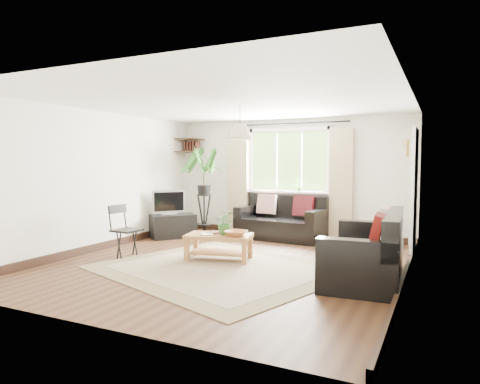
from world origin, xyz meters
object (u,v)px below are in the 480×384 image
at_px(coffee_table, 219,247).
at_px(palm_stand, 204,191).
at_px(tv_stand, 173,226).
at_px(sofa_back, 281,219).
at_px(folding_chair, 127,231).
at_px(sofa_right, 364,247).

xyz_separation_m(coffee_table, palm_stand, (-1.42, 1.97, 0.71)).
bearing_deg(tv_stand, palm_stand, 9.16).
xyz_separation_m(sofa_back, tv_stand, (-2.01, -0.80, -0.17)).
relative_size(coffee_table, folding_chair, 1.20).
height_order(sofa_right, coffee_table, sofa_right).
xyz_separation_m(tv_stand, palm_stand, (0.37, 0.61, 0.68)).
height_order(sofa_back, tv_stand, sofa_back).
relative_size(coffee_table, palm_stand, 0.54).
height_order(palm_stand, folding_chair, palm_stand).
xyz_separation_m(tv_stand, folding_chair, (0.34, -1.79, 0.18)).
xyz_separation_m(palm_stand, folding_chair, (-0.03, -2.39, -0.50)).
bearing_deg(tv_stand, sofa_back, -27.83).
height_order(sofa_back, coffee_table, sofa_back).
bearing_deg(folding_chair, palm_stand, 2.58).
relative_size(sofa_back, palm_stand, 0.93).
bearing_deg(tv_stand, sofa_right, -69.99).
height_order(sofa_right, folding_chair, sofa_right).
relative_size(sofa_right, folding_chair, 2.16).
bearing_deg(sofa_back, coffee_table, -90.75).
bearing_deg(folding_chair, sofa_right, -82.24).
bearing_deg(coffee_table, sofa_back, 84.06).
bearing_deg(sofa_right, tv_stand, -113.91).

